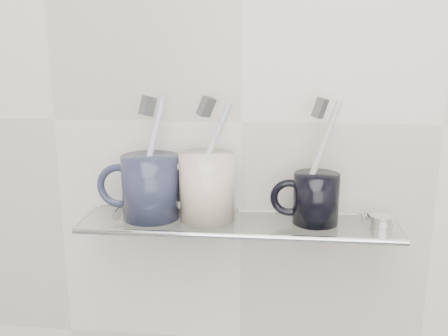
# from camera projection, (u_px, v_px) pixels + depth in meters

# --- Properties ---
(wall_back) EXTENTS (2.50, 0.00, 2.50)m
(wall_back) POSITION_uv_depth(u_px,v_px,m) (242.00, 122.00, 0.82)
(wall_back) COLOR beige
(wall_back) RESTS_ON ground
(shelf_glass) EXTENTS (0.50, 0.12, 0.01)m
(shelf_glass) POSITION_uv_depth(u_px,v_px,m) (238.00, 223.00, 0.79)
(shelf_glass) COLOR silver
(shelf_glass) RESTS_ON wall_back
(shelf_rail) EXTENTS (0.50, 0.01, 0.01)m
(shelf_rail) POSITION_uv_depth(u_px,v_px,m) (236.00, 236.00, 0.74)
(shelf_rail) COLOR silver
(shelf_rail) RESTS_ON shelf_glass
(bracket_left) EXTENTS (0.02, 0.03, 0.02)m
(bracket_left) POSITION_uv_depth(u_px,v_px,m) (119.00, 216.00, 0.86)
(bracket_left) COLOR silver
(bracket_left) RESTS_ON wall_back
(bracket_right) EXTENTS (0.02, 0.03, 0.02)m
(bracket_right) POSITION_uv_depth(u_px,v_px,m) (367.00, 224.00, 0.82)
(bracket_right) COLOR silver
(bracket_right) RESTS_ON wall_back
(mug_left) EXTENTS (0.12, 0.12, 0.10)m
(mug_left) POSITION_uv_depth(u_px,v_px,m) (151.00, 187.00, 0.80)
(mug_left) COLOR #1A1F31
(mug_left) RESTS_ON shelf_glass
(mug_left_handle) EXTENTS (0.07, 0.01, 0.07)m
(mug_left_handle) POSITION_uv_depth(u_px,v_px,m) (119.00, 186.00, 0.80)
(mug_left_handle) COLOR #1A1F31
(mug_left_handle) RESTS_ON mug_left
(toothbrush_left) EXTENTS (0.05, 0.05, 0.19)m
(toothbrush_left) POSITION_uv_depth(u_px,v_px,m) (150.00, 157.00, 0.79)
(toothbrush_left) COLOR silver
(toothbrush_left) RESTS_ON mug_left
(bristles_left) EXTENTS (0.03, 0.03, 0.04)m
(bristles_left) POSITION_uv_depth(u_px,v_px,m) (148.00, 106.00, 0.77)
(bristles_left) COLOR #414344
(bristles_left) RESTS_ON toothbrush_left
(mug_center) EXTENTS (0.11, 0.11, 0.11)m
(mug_center) POSITION_uv_depth(u_px,v_px,m) (207.00, 187.00, 0.79)
(mug_center) COLOR silver
(mug_center) RESTS_ON shelf_glass
(mug_center_handle) EXTENTS (0.08, 0.01, 0.08)m
(mug_center_handle) POSITION_uv_depth(u_px,v_px,m) (176.00, 186.00, 0.79)
(mug_center_handle) COLOR silver
(mug_center_handle) RESTS_ON mug_center
(toothbrush_center) EXTENTS (0.09, 0.02, 0.18)m
(toothbrush_center) POSITION_uv_depth(u_px,v_px,m) (207.00, 158.00, 0.78)
(toothbrush_center) COLOR silver
(toothbrush_center) RESTS_ON mug_center
(bristles_center) EXTENTS (0.03, 0.03, 0.04)m
(bristles_center) POSITION_uv_depth(u_px,v_px,m) (206.00, 107.00, 0.76)
(bristles_center) COLOR #414344
(bristles_center) RESTS_ON toothbrush_center
(mug_right) EXTENTS (0.09, 0.09, 0.08)m
(mug_right) POSITION_uv_depth(u_px,v_px,m) (316.00, 198.00, 0.78)
(mug_right) COLOR black
(mug_right) RESTS_ON shelf_glass
(mug_right_handle) EXTENTS (0.06, 0.01, 0.06)m
(mug_right_handle) POSITION_uv_depth(u_px,v_px,m) (289.00, 198.00, 0.78)
(mug_right_handle) COLOR black
(mug_right_handle) RESTS_ON mug_right
(toothbrush_right) EXTENTS (0.07, 0.02, 0.19)m
(toothbrush_right) POSITION_uv_depth(u_px,v_px,m) (318.00, 160.00, 0.76)
(toothbrush_right) COLOR #B7B3A8
(toothbrush_right) RESTS_ON mug_right
(bristles_right) EXTENTS (0.03, 0.03, 0.04)m
(bristles_right) POSITION_uv_depth(u_px,v_px,m) (320.00, 108.00, 0.74)
(bristles_right) COLOR #414344
(bristles_right) RESTS_ON toothbrush_right
(chrome_cap) EXTENTS (0.04, 0.04, 0.01)m
(chrome_cap) POSITION_uv_depth(u_px,v_px,m) (382.00, 220.00, 0.77)
(chrome_cap) COLOR silver
(chrome_cap) RESTS_ON shelf_glass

